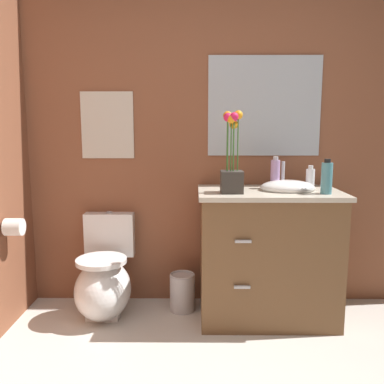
{
  "coord_description": "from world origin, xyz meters",
  "views": [
    {
      "loc": [
        -0.06,
        -1.2,
        1.31
      ],
      "look_at": [
        -0.08,
        1.44,
        0.89
      ],
      "focal_mm": 38.38,
      "sensor_mm": 36.0,
      "label": 1
    }
  ],
  "objects_px": {
    "vanity_cabinet": "(268,253)",
    "wall_poster": "(107,125)",
    "lotion_bottle": "(327,178)",
    "hand_wash_bottle": "(310,178)",
    "toilet_paper_roll": "(14,227)",
    "trash_bin": "(182,292)",
    "toilet": "(104,281)",
    "flower_vase": "(232,164)",
    "wall_mirror": "(264,106)",
    "soap_bottle": "(275,174)"
  },
  "relations": [
    {
      "from": "toilet",
      "to": "wall_poster",
      "type": "height_order",
      "value": "wall_poster"
    },
    {
      "from": "toilet_paper_roll",
      "to": "wall_poster",
      "type": "bearing_deg",
      "value": 42.05
    },
    {
      "from": "toilet",
      "to": "hand_wash_bottle",
      "type": "height_order",
      "value": "hand_wash_bottle"
    },
    {
      "from": "lotion_bottle",
      "to": "toilet_paper_roll",
      "type": "bearing_deg",
      "value": -178.82
    },
    {
      "from": "trash_bin",
      "to": "wall_mirror",
      "type": "bearing_deg",
      "value": 18.29
    },
    {
      "from": "soap_bottle",
      "to": "toilet_paper_roll",
      "type": "bearing_deg",
      "value": -171.12
    },
    {
      "from": "soap_bottle",
      "to": "trash_bin",
      "type": "xyz_separation_m",
      "value": [
        -0.64,
        0.01,
        -0.85
      ]
    },
    {
      "from": "toilet",
      "to": "vanity_cabinet",
      "type": "relative_size",
      "value": 0.65
    },
    {
      "from": "vanity_cabinet",
      "to": "trash_bin",
      "type": "height_order",
      "value": "vanity_cabinet"
    },
    {
      "from": "vanity_cabinet",
      "to": "wall_poster",
      "type": "xyz_separation_m",
      "value": [
        -1.13,
        0.29,
        0.86
      ]
    },
    {
      "from": "hand_wash_bottle",
      "to": "wall_poster",
      "type": "bearing_deg",
      "value": 171.99
    },
    {
      "from": "soap_bottle",
      "to": "flower_vase",
      "type": "bearing_deg",
      "value": -149.29
    },
    {
      "from": "soap_bottle",
      "to": "wall_mirror",
      "type": "relative_size",
      "value": 0.27
    },
    {
      "from": "vanity_cabinet",
      "to": "lotion_bottle",
      "type": "xyz_separation_m",
      "value": [
        0.33,
        -0.13,
        0.53
      ]
    },
    {
      "from": "soap_bottle",
      "to": "toilet",
      "type": "bearing_deg",
      "value": -176.7
    },
    {
      "from": "hand_wash_bottle",
      "to": "toilet",
      "type": "bearing_deg",
      "value": -177.24
    },
    {
      "from": "toilet",
      "to": "vanity_cabinet",
      "type": "distance_m",
      "value": 1.15
    },
    {
      "from": "lotion_bottle",
      "to": "wall_mirror",
      "type": "height_order",
      "value": "wall_mirror"
    },
    {
      "from": "wall_poster",
      "to": "vanity_cabinet",
      "type": "bearing_deg",
      "value": -14.64
    },
    {
      "from": "wall_mirror",
      "to": "trash_bin",
      "type": "bearing_deg",
      "value": -161.71
    },
    {
      "from": "vanity_cabinet",
      "to": "flower_vase",
      "type": "xyz_separation_m",
      "value": [
        -0.26,
        -0.09,
        0.62
      ]
    },
    {
      "from": "wall_mirror",
      "to": "toilet_paper_roll",
      "type": "height_order",
      "value": "wall_mirror"
    },
    {
      "from": "wall_mirror",
      "to": "toilet_paper_roll",
      "type": "distance_m",
      "value": 1.87
    },
    {
      "from": "lotion_bottle",
      "to": "wall_poster",
      "type": "height_order",
      "value": "wall_poster"
    },
    {
      "from": "vanity_cabinet",
      "to": "lotion_bottle",
      "type": "height_order",
      "value": "lotion_bottle"
    },
    {
      "from": "toilet",
      "to": "vanity_cabinet",
      "type": "xyz_separation_m",
      "value": [
        1.13,
        -0.03,
        0.21
      ]
    },
    {
      "from": "wall_poster",
      "to": "trash_bin",
      "type": "bearing_deg",
      "value": -19.59
    },
    {
      "from": "hand_wash_bottle",
      "to": "trash_bin",
      "type": "xyz_separation_m",
      "value": [
        -0.88,
        0.01,
        -0.82
      ]
    },
    {
      "from": "trash_bin",
      "to": "toilet_paper_roll",
      "type": "xyz_separation_m",
      "value": [
        -1.06,
        -0.27,
        0.54
      ]
    },
    {
      "from": "vanity_cabinet",
      "to": "wall_mirror",
      "type": "xyz_separation_m",
      "value": [
        -0.0,
        0.29,
        0.99
      ]
    },
    {
      "from": "toilet",
      "to": "lotion_bottle",
      "type": "distance_m",
      "value": 1.64
    },
    {
      "from": "lotion_bottle",
      "to": "hand_wash_bottle",
      "type": "bearing_deg",
      "value": 100.01
    },
    {
      "from": "wall_poster",
      "to": "lotion_bottle",
      "type": "bearing_deg",
      "value": -16.22
    },
    {
      "from": "flower_vase",
      "to": "toilet_paper_roll",
      "type": "xyz_separation_m",
      "value": [
        -1.38,
        -0.08,
        -0.39
      ]
    },
    {
      "from": "vanity_cabinet",
      "to": "hand_wash_bottle",
      "type": "bearing_deg",
      "value": 18.08
    },
    {
      "from": "wall_poster",
      "to": "hand_wash_bottle",
      "type": "bearing_deg",
      "value": -8.01
    },
    {
      "from": "lotion_bottle",
      "to": "toilet",
      "type": "bearing_deg",
      "value": 173.88
    },
    {
      "from": "soap_bottle",
      "to": "wall_mirror",
      "type": "xyz_separation_m",
      "value": [
        -0.05,
        0.2,
        0.46
      ]
    },
    {
      "from": "toilet_paper_roll",
      "to": "hand_wash_bottle",
      "type": "bearing_deg",
      "value": 7.81
    },
    {
      "from": "trash_bin",
      "to": "wall_mirror",
      "type": "distance_m",
      "value": 1.45
    },
    {
      "from": "trash_bin",
      "to": "wall_poster",
      "type": "bearing_deg",
      "value": 160.41
    },
    {
      "from": "lotion_bottle",
      "to": "toilet_paper_roll",
      "type": "relative_size",
      "value": 2.01
    },
    {
      "from": "lotion_bottle",
      "to": "trash_bin",
      "type": "height_order",
      "value": "lotion_bottle"
    },
    {
      "from": "lotion_bottle",
      "to": "hand_wash_bottle",
      "type": "relative_size",
      "value": 1.4
    },
    {
      "from": "wall_mirror",
      "to": "vanity_cabinet",
      "type": "bearing_deg",
      "value": -89.49
    },
    {
      "from": "trash_bin",
      "to": "toilet_paper_roll",
      "type": "distance_m",
      "value": 1.22
    },
    {
      "from": "lotion_bottle",
      "to": "trash_bin",
      "type": "bearing_deg",
      "value": 165.83
    },
    {
      "from": "flower_vase",
      "to": "hand_wash_bottle",
      "type": "relative_size",
      "value": 3.28
    },
    {
      "from": "hand_wash_bottle",
      "to": "wall_mirror",
      "type": "xyz_separation_m",
      "value": [
        -0.29,
        0.2,
        0.49
      ]
    },
    {
      "from": "vanity_cabinet",
      "to": "toilet_paper_roll",
      "type": "xyz_separation_m",
      "value": [
        -1.64,
        -0.17,
        0.22
      ]
    }
  ]
}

